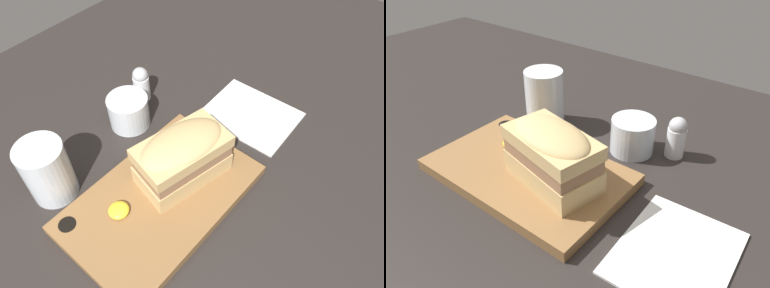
% 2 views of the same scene
% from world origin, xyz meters
% --- Properties ---
extents(dining_table, '(1.87, 1.20, 0.02)m').
position_xyz_m(dining_table, '(0.00, 0.00, 0.01)').
color(dining_table, '#282321').
rests_on(dining_table, ground).
extents(serving_board, '(0.34, 0.21, 0.02)m').
position_xyz_m(serving_board, '(0.02, 0.00, 0.03)').
color(serving_board, olive).
rests_on(serving_board, dining_table).
extents(sandwich, '(0.17, 0.12, 0.10)m').
position_xyz_m(sandwich, '(0.08, 0.00, 0.09)').
color(sandwich, tan).
rests_on(sandwich, serving_board).
extents(mustard_dollop, '(0.03, 0.03, 0.01)m').
position_xyz_m(mustard_dollop, '(-0.05, 0.03, 0.05)').
color(mustard_dollop, yellow).
rests_on(mustard_dollop, serving_board).
extents(water_glass, '(0.08, 0.08, 0.12)m').
position_xyz_m(water_glass, '(-0.08, 0.16, 0.07)').
color(water_glass, silver).
rests_on(water_glass, dining_table).
extents(wine_glass, '(0.08, 0.08, 0.07)m').
position_xyz_m(wine_glass, '(0.12, 0.18, 0.05)').
color(wine_glass, silver).
rests_on(wine_glass, dining_table).
extents(napkin, '(0.15, 0.19, 0.00)m').
position_xyz_m(napkin, '(0.30, 0.00, 0.02)').
color(napkin, white).
rests_on(napkin, dining_table).
extents(salt_shaker, '(0.04, 0.04, 0.08)m').
position_xyz_m(salt_shaker, '(0.19, 0.21, 0.06)').
color(salt_shaker, white).
rests_on(salt_shaker, dining_table).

